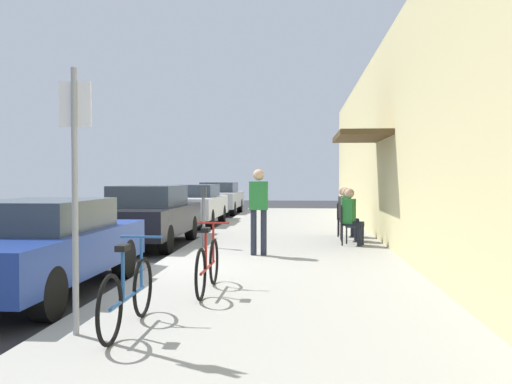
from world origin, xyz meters
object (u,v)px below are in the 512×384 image
street_sign (75,179)px  cafe_chair_2 (343,217)px  parked_car_0 (39,245)px  seated_patron_0 (352,215)px  parked_car_3 (219,197)px  parked_car_2 (194,204)px  parking_meter (204,212)px  cafe_chair_1 (346,220)px  cafe_chair_0 (349,223)px  seated_patron_1 (348,212)px  seated_patron_2 (345,210)px  bicycle_1 (208,265)px  parked_car_1 (148,215)px  pedestrian_standing (259,205)px  bicycle_0 (128,294)px

street_sign → cafe_chair_2: street_sign is taller
cafe_chair_2 → parked_car_0: bearing=-124.4°
street_sign → seated_patron_0: bearing=65.6°
street_sign → parked_car_3: bearing=94.4°
parked_car_3 → seated_patron_0: (4.85, -12.17, 0.07)m
parked_car_2 → parking_meter: parking_meter is taller
parking_meter → cafe_chair_1: size_ratio=1.52×
parking_meter → street_sign: bearing=-90.4°
street_sign → seated_patron_0: size_ratio=2.02×
cafe_chair_0 → seated_patron_1: (0.06, 0.86, 0.19)m
seated_patron_0 → seated_patron_2: (-0.00, 1.87, 0.00)m
parking_meter → seated_patron_1: parking_meter is taller
street_sign → bicycle_1: 2.57m
parked_car_1 → seated_patron_1: 4.87m
seated_patron_0 → pedestrian_standing: size_ratio=0.76×
pedestrian_standing → parking_meter: bearing=137.4°
seated_patron_1 → bicycle_1: bearing=-111.2°
parked_car_0 → bicycle_1: parked_car_0 is taller
bicycle_0 → pedestrian_standing: bearing=80.5°
parked_car_3 → cafe_chair_0: 13.06m
parked_car_3 → seated_patron_1: bearing=-66.8°
pedestrian_standing → cafe_chair_2: bearing=62.2°
parked_car_1 → seated_patron_2: (4.85, 1.43, 0.06)m
parked_car_2 → parked_car_3: 5.98m
parking_meter → seated_patron_2: size_ratio=1.02×
cafe_chair_0 → pedestrian_standing: pedestrian_standing is taller
seated_patron_0 → seated_patron_2: size_ratio=1.00×
seated_patron_1 → seated_patron_0: bearing=-89.9°
parked_car_2 → cafe_chair_2: (4.79, -4.31, -0.12)m
parked_car_3 → cafe_chair_2: bearing=-65.0°
bicycle_0 → seated_patron_1: bearing=70.3°
parking_meter → pedestrian_standing: 1.80m
cafe_chair_1 → parked_car_3: bearing=113.0°
bicycle_0 → seated_patron_2: seated_patron_2 is taller
parking_meter → street_sign: 6.87m
bicycle_1 → cafe_chair_1: bicycle_1 is taller
parking_meter → pedestrian_standing: size_ratio=0.78×
parked_car_3 → cafe_chair_1: 12.26m
parking_meter → bicycle_0: 6.65m
seated_patron_0 → seated_patron_2: bearing=90.0°
cafe_chair_1 → seated_patron_2: bearing=86.5°
parked_car_0 → cafe_chair_1: bearing=51.4°
cafe_chair_2 → pedestrian_standing: (-1.93, -3.66, 0.50)m
parked_car_3 → cafe_chair_0: bearing=-68.5°
parked_car_3 → bicycle_0: size_ratio=2.57×
street_sign → cafe_chair_2: size_ratio=2.99×
cafe_chair_2 → seated_patron_2: size_ratio=0.67×
parked_car_2 → seated_patron_0: 7.86m
seated_patron_2 → pedestrian_standing: (-1.99, -3.65, 0.30)m
cafe_chair_1 → pedestrian_standing: size_ratio=0.51×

